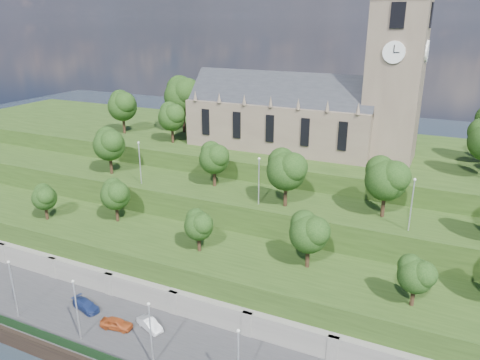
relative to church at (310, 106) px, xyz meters
The scene contains 14 objects.
promenade 45.42m from the church, 91.13° to the right, with size 160.00×12.00×2.00m, color #2D2D30.
retaining_wall 39.48m from the church, 91.33° to the right, with size 160.00×2.10×5.00m.
embankment_lower 33.57m from the church, 91.61° to the right, with size 160.00×12.00×8.00m, color #223B13.
embankment_upper 23.71m from the church, 92.66° to the right, with size 160.00×10.00×12.00m, color #223B13.
hilltop 15.57m from the church, 101.11° to the left, with size 160.00×32.00×15.00m, color #223B13.
church is the anchor object (origin of this frame).
trees_lower 29.49m from the church, 86.23° to the right, with size 64.73×8.04×7.05m.
trees_upper 18.69m from the church, 84.81° to the right, with size 63.14×8.02×8.06m.
trees_hilltop 3.17m from the church, 168.89° to the right, with size 75.86×15.54×11.00m.
lamp_posts_promenade 46.44m from the church, 93.67° to the right, with size 60.36×0.36×7.70m.
lamp_posts_upper 21.04m from the church, 92.26° to the right, with size 40.36×0.36×6.81m.
car_left 46.01m from the church, 104.29° to the right, with size 1.56×3.88×1.32m, color #9E411A.
car_middle 43.94m from the church, 99.79° to the right, with size 1.32×3.80×1.25m, color silver.
car_right 46.55m from the church, 112.64° to the right, with size 1.71×4.21×1.22m, color navy.
Camera 1 is at (23.44, -29.98, 36.88)m, focal length 35.00 mm.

